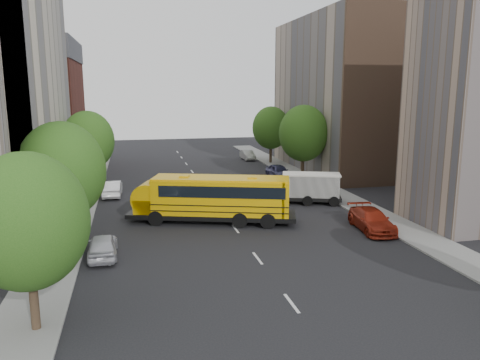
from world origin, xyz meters
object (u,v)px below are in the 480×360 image
object	(u,v)px
parked_car_0	(103,246)
street_tree_5	(271,128)
street_tree_4	(303,133)
parked_car_4	(279,171)
school_bus	(210,197)
street_tree_0	(27,222)
safari_truck	(306,187)
parked_car_1	(113,188)
parked_car_5	(248,155)
street_tree_2	(88,141)
parked_car_3	(372,220)
street_tree_1	(62,171)

from	to	relation	value
parked_car_0	street_tree_5	bearing A→B (deg)	-122.82
street_tree_4	street_tree_5	bearing A→B (deg)	90.00
parked_car_4	school_bus	bearing A→B (deg)	-127.56
street_tree_0	parked_car_4	size ratio (longest dim) A/B	1.66
safari_truck	parked_car_1	size ratio (longest dim) A/B	1.45
parked_car_0	parked_car_4	bearing A→B (deg)	-130.41
street_tree_0	parked_car_5	size ratio (longest dim) A/B	1.86
parked_car_4	street_tree_2	bearing A→B (deg)	-179.53
safari_truck	parked_car_1	world-z (taller)	safari_truck
safari_truck	parked_car_4	xyz separation A→B (m)	(1.21, 11.48, -0.62)
street_tree_0	street_tree_4	distance (m)	35.61
safari_truck	parked_car_0	size ratio (longest dim) A/B	1.56
parked_car_3	parked_car_5	bearing A→B (deg)	96.26
street_tree_2	parked_car_0	bearing A→B (deg)	-83.64
street_tree_1	street_tree_4	size ratio (longest dim) A/B	0.98
safari_truck	parked_car_4	size ratio (longest dim) A/B	1.44
street_tree_0	parked_car_4	xyz separation A→B (m)	(19.80, 29.58, -3.88)
parked_car_4	parked_car_5	world-z (taller)	parked_car_4
street_tree_1	street_tree_4	xyz separation A→B (m)	(22.00, 18.00, 0.12)
street_tree_4	street_tree_1	bearing A→B (deg)	-140.71
street_tree_2	parked_car_5	bearing A→B (deg)	38.56
parked_car_0	parked_car_1	xyz separation A→B (m)	(0.00, 16.34, 0.03)
street_tree_5	parked_car_3	size ratio (longest dim) A/B	1.47
parked_car_3	parked_car_4	distance (m)	20.03
parked_car_1	parked_car_5	bearing A→B (deg)	-130.60
street_tree_5	parked_car_1	size ratio (longest dim) A/B	1.69
parked_car_3	parked_car_4	size ratio (longest dim) A/B	1.14
street_tree_0	street_tree_5	xyz separation A→B (m)	(22.00, 40.00, 0.06)
parked_car_0	parked_car_3	size ratio (longest dim) A/B	0.81
street_tree_2	school_bus	bearing A→B (deg)	-55.46
street_tree_2	parked_car_4	bearing A→B (deg)	4.56
parked_car_0	parked_car_5	size ratio (longest dim) A/B	1.04
street_tree_5	parked_car_0	world-z (taller)	street_tree_5
street_tree_0	school_bus	xyz separation A→B (m)	(9.57, 14.10, -2.69)
street_tree_1	parked_car_1	world-z (taller)	street_tree_1
street_tree_1	street_tree_4	bearing A→B (deg)	39.29
street_tree_0	parked_car_3	size ratio (longest dim) A/B	1.45
street_tree_0	street_tree_4	size ratio (longest dim) A/B	0.91
street_tree_2	parked_car_4	distance (m)	20.27
street_tree_2	street_tree_4	xyz separation A→B (m)	(22.00, 0.00, 0.25)
street_tree_4	school_bus	world-z (taller)	street_tree_4
street_tree_0	street_tree_1	distance (m)	10.00
street_tree_1	parked_car_5	size ratio (longest dim) A/B	1.99
safari_truck	parked_car_4	bearing A→B (deg)	102.95
safari_truck	street_tree_5	bearing A→B (deg)	100.11
parked_car_1	parked_car_4	world-z (taller)	parked_car_4
parked_car_1	street_tree_4	bearing A→B (deg)	-168.32
street_tree_5	parked_car_0	xyz separation A→B (m)	(-19.80, -31.74, -4.00)
parked_car_5	school_bus	bearing A→B (deg)	-110.90
street_tree_0	street_tree_1	bearing A→B (deg)	90.00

